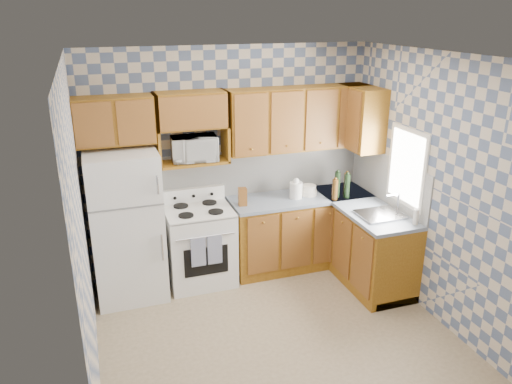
% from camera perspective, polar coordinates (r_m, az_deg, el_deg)
% --- Properties ---
extents(floor, '(3.40, 3.40, 0.00)m').
position_cam_1_polar(floor, '(5.21, 2.22, -15.84)').
color(floor, '#7F6B4D').
rests_on(floor, ground).
extents(back_wall, '(3.40, 0.02, 2.70)m').
position_cam_1_polar(back_wall, '(5.99, -3.08, 3.49)').
color(back_wall, slate).
rests_on(back_wall, ground).
extents(right_wall, '(0.02, 3.20, 2.70)m').
position_cam_1_polar(right_wall, '(5.38, 19.61, 0.35)').
color(right_wall, slate).
rests_on(right_wall, ground).
extents(backsplash_back, '(2.60, 0.02, 0.56)m').
position_cam_1_polar(backsplash_back, '(6.14, 0.56, 2.47)').
color(backsplash_back, silver).
rests_on(backsplash_back, back_wall).
extents(backsplash_right, '(0.02, 1.60, 0.56)m').
position_cam_1_polar(backsplash_right, '(6.02, 14.78, 1.44)').
color(backsplash_right, silver).
rests_on(backsplash_right, right_wall).
extents(refrigerator, '(0.75, 0.70, 1.68)m').
position_cam_1_polar(refrigerator, '(5.64, -14.56, -3.75)').
color(refrigerator, white).
rests_on(refrigerator, floor).
extents(stove_body, '(0.76, 0.65, 0.90)m').
position_cam_1_polar(stove_body, '(5.92, -6.45, -6.19)').
color(stove_body, white).
rests_on(stove_body, floor).
extents(cooktop, '(0.76, 0.65, 0.02)m').
position_cam_1_polar(cooktop, '(5.73, -6.63, -2.11)').
color(cooktop, silver).
rests_on(cooktop, stove_body).
extents(backguard, '(0.76, 0.08, 0.17)m').
position_cam_1_polar(backguard, '(5.95, -7.24, -0.31)').
color(backguard, white).
rests_on(backguard, cooktop).
extents(dish_towel_left, '(0.16, 0.02, 0.34)m').
position_cam_1_polar(dish_towel_left, '(5.55, -6.60, -6.81)').
color(dish_towel_left, navy).
rests_on(dish_towel_left, stove_body).
extents(dish_towel_right, '(0.16, 0.02, 0.34)m').
position_cam_1_polar(dish_towel_right, '(5.59, -4.73, -6.55)').
color(dish_towel_right, navy).
rests_on(dish_towel_right, stove_body).
extents(base_cabinets_back, '(1.75, 0.60, 0.88)m').
position_cam_1_polar(base_cabinets_back, '(6.31, 5.07, -4.51)').
color(base_cabinets_back, brown).
rests_on(base_cabinets_back, floor).
extents(base_cabinets_right, '(0.60, 1.60, 0.88)m').
position_cam_1_polar(base_cabinets_right, '(6.16, 11.88, -5.54)').
color(base_cabinets_right, brown).
rests_on(base_cabinets_right, floor).
extents(countertop_back, '(1.77, 0.63, 0.04)m').
position_cam_1_polar(countertop_back, '(6.13, 5.22, -0.61)').
color(countertop_back, slate).
rests_on(countertop_back, base_cabinets_back).
extents(countertop_right, '(0.63, 1.60, 0.04)m').
position_cam_1_polar(countertop_right, '(5.97, 12.15, -1.57)').
color(countertop_right, slate).
rests_on(countertop_right, base_cabinets_right).
extents(upper_cabinets_back, '(1.75, 0.33, 0.74)m').
position_cam_1_polar(upper_cabinets_back, '(5.99, 4.96, 8.37)').
color(upper_cabinets_back, brown).
rests_on(upper_cabinets_back, back_wall).
extents(upper_cabinets_fridge, '(0.82, 0.33, 0.50)m').
position_cam_1_polar(upper_cabinets_fridge, '(5.48, -15.92, 7.87)').
color(upper_cabinets_fridge, brown).
rests_on(upper_cabinets_fridge, back_wall).
extents(upper_cabinets_right, '(0.33, 0.70, 0.74)m').
position_cam_1_polar(upper_cabinets_right, '(6.15, 11.81, 8.33)').
color(upper_cabinets_right, brown).
rests_on(upper_cabinets_right, right_wall).
extents(microwave_shelf, '(0.80, 0.33, 0.03)m').
position_cam_1_polar(microwave_shelf, '(5.71, -7.19, 3.40)').
color(microwave_shelf, brown).
rests_on(microwave_shelf, back_wall).
extents(microwave, '(0.53, 0.38, 0.28)m').
position_cam_1_polar(microwave, '(5.69, -7.10, 4.99)').
color(microwave, white).
rests_on(microwave, microwave_shelf).
extents(sink, '(0.48, 0.40, 0.03)m').
position_cam_1_polar(sink, '(5.69, 13.99, -2.55)').
color(sink, '#B7B7BC').
rests_on(sink, countertop_right).
extents(window, '(0.02, 0.66, 0.86)m').
position_cam_1_polar(window, '(5.67, 16.86, 2.74)').
color(window, silver).
rests_on(window, right_wall).
extents(bottle_0, '(0.07, 0.07, 0.32)m').
position_cam_1_polar(bottle_0, '(6.10, 9.26, 0.86)').
color(bottle_0, black).
rests_on(bottle_0, countertop_back).
extents(bottle_1, '(0.07, 0.07, 0.29)m').
position_cam_1_polar(bottle_1, '(6.10, 10.35, 0.69)').
color(bottle_1, black).
rests_on(bottle_1, countertop_back).
extents(bottle_2, '(0.07, 0.07, 0.27)m').
position_cam_1_polar(bottle_2, '(6.20, 10.31, 0.93)').
color(bottle_2, '#4C2F10').
rests_on(bottle_2, countertop_back).
extents(bottle_3, '(0.07, 0.07, 0.25)m').
position_cam_1_polar(bottle_3, '(6.01, 9.01, 0.27)').
color(bottle_3, '#4C2F10').
rests_on(bottle_3, countertop_back).
extents(knife_block, '(0.11, 0.11, 0.21)m').
position_cam_1_polar(knife_block, '(5.77, -1.55, -0.54)').
color(knife_block, brown).
rests_on(knife_block, countertop_back).
extents(electric_kettle, '(0.16, 0.16, 0.20)m').
position_cam_1_polar(electric_kettle, '(6.02, 4.58, 0.20)').
color(electric_kettle, white).
rests_on(electric_kettle, countertop_back).
extents(food_containers, '(0.19, 0.19, 0.13)m').
position_cam_1_polar(food_containers, '(6.13, 6.05, 0.21)').
color(food_containers, silver).
rests_on(food_containers, countertop_back).
extents(soap_bottle, '(0.06, 0.06, 0.17)m').
position_cam_1_polar(soap_bottle, '(5.53, 17.82, -2.72)').
color(soap_bottle, silver).
rests_on(soap_bottle, countertop_right).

